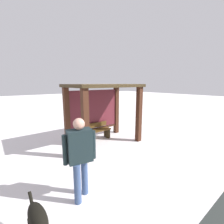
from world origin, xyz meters
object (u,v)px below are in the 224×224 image
(bench_left_inside, at_px, (98,132))
(dog, at_px, (39,222))
(person_walking, at_px, (80,152))
(bus_shelter, at_px, (101,101))

(bench_left_inside, relative_size, dog, 1.15)
(bench_left_inside, xyz_separation_m, person_walking, (-2.17, -2.64, 0.69))
(bus_shelter, bearing_deg, dog, -136.46)
(person_walking, bearing_deg, dog, -148.73)
(bus_shelter, bearing_deg, bench_left_inside, 90.00)
(bench_left_inside, xyz_separation_m, dog, (-3.12, -3.22, 0.15))
(dog, bearing_deg, bench_left_inside, 45.91)
(bench_left_inside, bearing_deg, person_walking, -129.39)
(bus_shelter, relative_size, bench_left_inside, 2.54)
(bus_shelter, distance_m, person_walking, 3.30)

